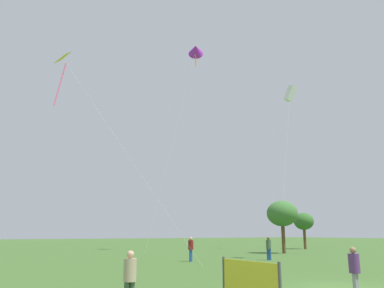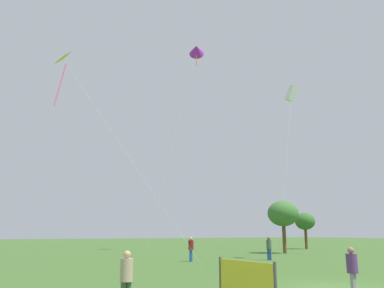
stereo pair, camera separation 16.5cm
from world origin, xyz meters
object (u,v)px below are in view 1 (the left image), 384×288
Objects in this scene: park_tree_1 at (304,222)px; event_banner at (250,287)px; person_standing_2 at (269,247)px; kite_flying_3 at (63,66)px; person_standing_3 at (191,247)px; kite_flying_1 at (196,50)px; person_standing_0 at (130,276)px; person_standing_1 at (354,268)px; kite_flying_2 at (290,94)px; park_tree_2 at (282,214)px.

park_tree_1 is 2.04× the size of event_banner.
kite_flying_3 reaches higher than person_standing_2.
person_standing_3 reaches higher than event_banner.
kite_flying_1 is at bearing 127.43° from person_standing_2.
person_standing_0 is at bearing -93.33° from person_standing_2.
event_banner is (-34.49, -31.24, -2.89)m from park_tree_1.
person_standing_0 is at bearing -123.92° from kite_flying_1.
person_standing_2 is 29.99m from kite_flying_1.
event_banner is at bearing 26.89° from person_standing_3.
person_standing_2 is 6.47m from person_standing_3.
person_standing_2 is 0.07× the size of kite_flying_1.
event_banner is at bearing -84.74° from person_standing_2.
kite_flying_3 reaches higher than person_standing_3.
person_standing_1 is 0.07× the size of kite_flying_2.
park_tree_2 is at bearing 163.38° from person_standing_3.
person_standing_1 is at bearing -112.09° from kite_flying_1.
person_standing_3 is 0.32× the size of park_tree_2.
kite_flying_3 reaches higher than park_tree_1.
person_standing_0 is 44.51m from kite_flying_1.
person_standing_2 reaches higher than event_banner.
person_standing_1 is at bearing -128.78° from park_tree_2.
person_standing_0 is 49.54m from kite_flying_2.
kite_flying_2 reaches higher than person_standing_0.
kite_flying_2 is 4.12× the size of park_tree_2.
event_banner is (-32.67, -30.55, -21.02)m from kite_flying_2.
event_banner is (-23.82, -24.03, -3.41)m from park_tree_2.
kite_flying_2 reaches higher than kite_flying_3.
kite_flying_1 is 15.31m from kite_flying_2.
park_tree_1 is at bearing 169.44° from person_standing_3.
kite_flying_2 reaches higher than person_standing_2.
park_tree_2 is (5.67, -8.89, -21.84)m from kite_flying_1.
person_standing_1 is 18.22m from person_standing_3.
kite_flying_1 is (13.08, 32.23, 25.07)m from person_standing_1.
person_standing_3 is (11.37, 16.08, 0.10)m from person_standing_0.
park_tree_1 is 0.87× the size of park_tree_2.
park_tree_2 reaches higher than person_standing_2.
park_tree_2 is (14.82, 5.55, 3.13)m from person_standing_3.
person_standing_3 is (-6.18, 1.91, -0.00)m from person_standing_2.
person_standing_3 is at bearing -122.68° from person_standing_1.
person_standing_0 is 7.63m from person_standing_1.
park_tree_1 is at bearing -154.15° from person_standing_1.
kite_flying_1 reaches higher than person_standing_2.
park_tree_2 reaches higher than person_standing_1.
event_banner is at bearing -86.96° from kite_flying_3.
park_tree_1 is at bearing -144.84° from person_standing_0.
kite_flying_3 is 6.67× the size of event_banner.
park_tree_2 reaches higher than park_tree_1.
park_tree_2 is at bearing 7.39° from kite_flying_3.
kite_flying_2 is (14.52, -2.36, -4.23)m from kite_flying_1.
person_standing_0 is at bearing -141.96° from park_tree_1.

